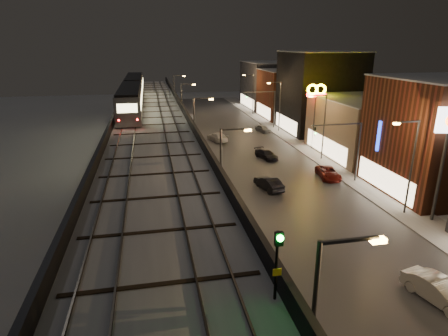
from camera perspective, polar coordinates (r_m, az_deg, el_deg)
road_surface at (r=54.38m, az=3.70°, el=2.00°), size 17.00×120.00×0.06m
sidewalk_right at (r=57.69m, az=13.36°, el=2.53°), size 4.00×120.00×0.14m
under_viaduct_pavement at (r=52.65m, az=-10.66°, el=1.16°), size 11.00×120.00×0.06m
elevated_viaduct at (r=48.22m, az=-10.97°, el=6.42°), size 9.00×100.00×6.30m
viaduct_trackbed at (r=48.19m, az=-11.04°, el=7.34°), size 8.40×100.00×0.32m
viaduct_parapet_streetside at (r=48.34m, az=-5.86°, el=8.18°), size 0.30×100.00×1.10m
viaduct_parapet_far at (r=48.32m, az=-16.26°, el=7.54°), size 0.30×100.00×1.10m
building_b at (r=45.88m, az=30.17°, el=4.24°), size 12.20×12.20×12.16m
building_c at (r=57.24m, az=20.85°, el=5.84°), size 12.20×15.20×8.16m
building_d at (r=70.64m, az=14.32°, el=11.11°), size 12.20×13.20×14.16m
building_e at (r=83.65m, az=10.11°, el=11.06°), size 12.20×12.20×10.16m
building_f at (r=96.70m, az=7.11°, el=12.45°), size 12.20×16.20×11.16m
streetlight_left_0 at (r=15.55m, az=14.26°, el=-22.79°), size 2.57×0.28×9.00m
streetlight_left_1 at (r=30.65m, az=0.04°, el=-0.85°), size 2.57×0.28×9.00m
streetlight_right_1 at (r=37.79m, az=26.48°, el=0.91°), size 2.56×0.28×9.00m
streetlight_left_2 at (r=47.80m, az=-4.21°, el=6.14°), size 2.57×0.28×9.00m
streetlight_right_2 at (r=52.67m, az=14.77°, el=6.72°), size 2.56×0.28×9.00m
streetlight_left_3 at (r=65.41m, az=-6.22°, el=9.39°), size 2.57×0.28×9.00m
streetlight_right_3 at (r=69.05m, az=8.30°, el=9.78°), size 2.56×0.28×9.00m
streetlight_left_4 at (r=83.19m, az=-7.40°, el=11.26°), size 2.57×0.28×9.00m
streetlight_right_4 at (r=86.08m, az=4.30°, el=11.59°), size 2.56×0.28×9.00m
traffic_light_rig_a at (r=44.67m, az=18.59°, el=3.37°), size 6.10×0.34×7.00m
traffic_light_rig_b at (r=71.68m, az=6.80°, el=9.56°), size 6.10×0.34×7.00m
subway_train at (r=59.72m, az=-13.74°, el=11.15°), size 2.92×35.38×3.49m
rail_signal at (r=13.21m, az=8.21°, el=-12.66°), size 0.32×0.41×2.74m
car_taxi at (r=33.78m, az=1.70°, el=-7.17°), size 3.08×4.84×1.53m
car_near_white at (r=41.47m, az=6.82°, el=-2.39°), size 2.41×4.60×1.44m
car_mid_silver at (r=42.56m, az=-1.75°, el=-1.86°), size 2.07×4.47×1.24m
car_mid_dark at (r=61.83m, az=-1.02°, el=4.71°), size 3.23×5.34×1.45m
car_far_white at (r=80.51m, az=-5.16°, el=7.80°), size 2.37×4.10×1.31m
car_onc_silver at (r=27.77m, az=29.93°, el=-16.03°), size 2.65×4.86×1.52m
car_onc_dark at (r=46.37m, az=15.60°, el=-0.78°), size 2.83×4.94×1.30m
car_onc_white at (r=52.60m, az=6.48°, el=2.01°), size 2.86×4.57×1.23m
car_onc_red at (r=68.82m, az=5.96°, el=5.95°), size 2.49×4.01×1.27m
sign_mcdonalds at (r=57.53m, az=13.85°, el=10.48°), size 2.92×0.74×9.81m
sign_citgo at (r=36.95m, az=30.93°, el=4.15°), size 2.19×0.39×10.38m
sign_carwash at (r=44.04m, az=23.14°, el=3.67°), size 1.45×0.35×7.54m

